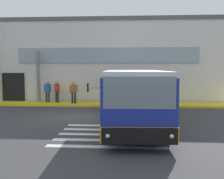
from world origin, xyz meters
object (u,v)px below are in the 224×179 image
at_px(bus_main_foreground, 131,96).
at_px(passenger_at_curb_edge, 74,91).
at_px(passenger_near_column, 48,90).
at_px(passenger_by_doorway, 57,90).
at_px(entry_support_column, 38,77).

relative_size(bus_main_foreground, passenger_at_curb_edge, 7.13).
bearing_deg(passenger_at_curb_edge, passenger_near_column, 167.52).
height_order(bus_main_foreground, passenger_at_curb_edge, bus_main_foreground).
relative_size(passenger_near_column, passenger_by_doorway, 1.00).
bearing_deg(passenger_by_doorway, bus_main_foreground, -47.07).
xyz_separation_m(passenger_by_doorway, passenger_at_curb_edge, (1.41, -0.50, 0.03)).
relative_size(entry_support_column, passenger_by_doorway, 2.36).
height_order(entry_support_column, passenger_by_doorway, entry_support_column).
distance_m(passenger_by_doorway, passenger_at_curb_edge, 1.49).
xyz_separation_m(bus_main_foreground, passenger_at_curb_edge, (-4.28, 5.61, -0.22)).
bearing_deg(passenger_near_column, passenger_at_curb_edge, -12.48).
height_order(passenger_near_column, passenger_at_curb_edge, same).
height_order(entry_support_column, passenger_near_column, entry_support_column).
bearing_deg(bus_main_foreground, passenger_near_column, 136.53).
distance_m(bus_main_foreground, passenger_near_column, 8.85).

